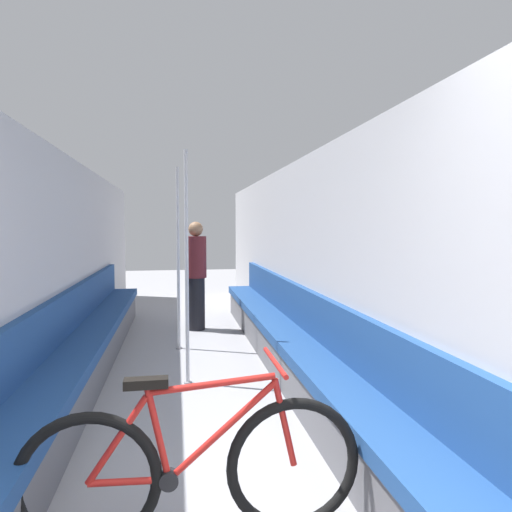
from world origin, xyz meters
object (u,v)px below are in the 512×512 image
Objects in this scene: grab_pole_far at (178,261)px; passenger_standing at (196,274)px; bench_seat_row_left at (82,353)px; bicycle at (194,469)px; grab_pole_near at (187,271)px; bench_seat_row_right at (289,344)px.

passenger_standing is at bearing 75.54° from grab_pole_far.
passenger_standing is at bearing 60.96° from bench_seat_row_left.
grab_pole_far is at bearing 91.07° from bicycle.
grab_pole_near is at bearing -8.54° from bench_seat_row_left.
bicycle is 4.52m from passenger_standing.
bench_seat_row_left is 4.27× the size of passenger_standing.
bicycle is (0.97, -2.38, 0.06)m from bench_seat_row_left.
passenger_standing reaches higher than bicycle.
passenger_standing reaches higher than bench_seat_row_left.
passenger_standing is (-0.85, 2.12, 0.51)m from bench_seat_row_right.
grab_pole_far reaches higher than bench_seat_row_right.
bicycle is at bearing 95.91° from passenger_standing.
bench_seat_row_right is at bearing 120.47° from passenger_standing.
bench_seat_row_left is 2.57m from bicycle.
passenger_standing is at bearing 85.35° from grab_pole_near.
bench_seat_row_left is at bearing 171.46° from grab_pole_near.
grab_pole_near is at bearing 93.90° from passenger_standing.
passenger_standing reaches higher than bench_seat_row_right.
grab_pole_near and grab_pole_far have the same top height.
grab_pole_near is 1.27m from grab_pole_far.
bench_seat_row_left and bench_seat_row_right have the same top height.
bench_seat_row_left is 2.47m from passenger_standing.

